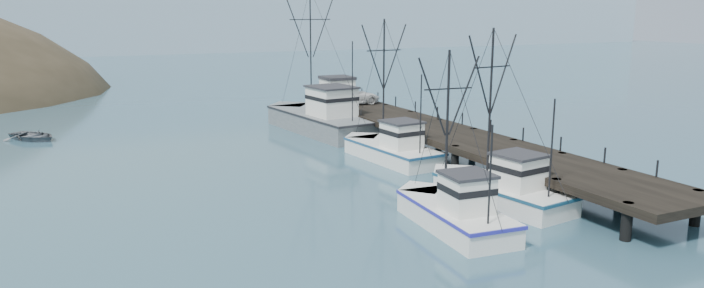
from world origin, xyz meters
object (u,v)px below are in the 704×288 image
at_px(pier, 446,135).
at_px(trawler_mid, 453,212).
at_px(motorboat, 33,140).
at_px(work_vessel, 320,119).
at_px(pier_shed, 337,90).
at_px(trawler_near, 498,189).
at_px(pickup_truck, 351,96).
at_px(trawler_far, 390,149).

height_order(pier, trawler_mid, trawler_mid).
distance_m(pier, motorboat, 36.93).
xyz_separation_m(pier, work_vessel, (-5.12, 14.06, -0.46)).
bearing_deg(trawler_mid, pier, 57.33).
xyz_separation_m(pier_shed, motorboat, (-28.63, 3.30, -3.42)).
bearing_deg(pier_shed, pier, -85.24).
height_order(trawler_near, pickup_truck, trawler_near).
height_order(work_vessel, pier_shed, work_vessel).
height_order(trawler_near, pier_shed, trawler_near).
bearing_deg(pickup_truck, work_vessel, 122.66).
distance_m(pier, work_vessel, 14.97).
distance_m(trawler_mid, work_vessel, 28.86).
xyz_separation_m(trawler_near, work_vessel, (-0.85, 26.05, 0.41)).
xyz_separation_m(trawler_mid, motorboat, (-20.83, 35.80, -0.82)).
distance_m(trawler_far, pickup_truck, 16.77).
distance_m(work_vessel, motorboat, 26.06).
bearing_deg(trawler_mid, trawler_far, 73.31).
bearing_deg(motorboat, pier_shed, -43.77).
bearing_deg(pier, work_vessel, 110.02).
bearing_deg(pier, trawler_far, 172.19).
height_order(pier, trawler_far, trawler_far).
height_order(pier, work_vessel, work_vessel).
height_order(trawler_far, pier_shed, trawler_far).
relative_size(trawler_mid, trawler_far, 0.87).
relative_size(trawler_far, pickup_truck, 1.85).
distance_m(trawler_near, motorboat, 42.16).
bearing_deg(pier, pier_shed, 94.76).
xyz_separation_m(pier, trawler_mid, (-9.30, -14.50, -0.87)).
height_order(pier, pier_shed, pier_shed).
bearing_deg(trawler_mid, work_vessel, 81.69).
distance_m(pier_shed, motorboat, 29.02).
distance_m(pier, pier_shed, 18.14).
bearing_deg(work_vessel, pier, -69.98).
distance_m(trawler_mid, motorboat, 41.42).
bearing_deg(motorboat, pier, -72.46).
relative_size(trawler_mid, pickup_truck, 1.61).
distance_m(pickup_truck, motorboat, 30.09).
bearing_deg(trawler_near, trawler_far, 92.19).
relative_size(work_vessel, pickup_truck, 2.79).
bearing_deg(work_vessel, motorboat, 163.85).
height_order(trawler_mid, pickup_truck, trawler_mid).
height_order(trawler_near, motorboat, trawler_near).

